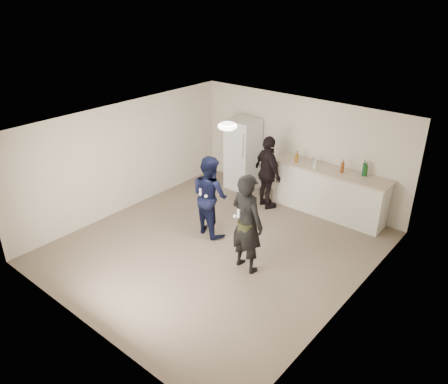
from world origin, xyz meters
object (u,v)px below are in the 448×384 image
Objects in this scene: shaker at (313,161)px; woman at (247,223)px; counter at (328,193)px; spectator at (268,173)px; fridge at (243,154)px; man at (210,196)px.

shaker is 2.94m from woman.
counter is 0.80m from shaker.
spectator is (-0.80, -0.64, -0.30)m from shaker.
spectator is at bearing -24.94° from fridge.
counter is at bearing -4.96° from shaker.
fridge is 0.95× the size of woman.
shaker reaches higher than counter.
spectator is (0.25, 1.73, 0.01)m from man.
man is (0.88, -2.26, -0.04)m from fridge.
fridge reaches higher than man.
counter is at bearing -86.54° from woman.
fridge is at bearing -56.90° from man.
spectator is at bearing -86.40° from man.
fridge is 1.95m from shaker.
woman is (2.25, -2.80, 0.05)m from fridge.
man is at bearing -123.04° from counter.
shaker is 1.06m from spectator.
fridge is at bearing -178.33° from counter.
woman is (1.37, -0.55, 0.09)m from man.
shaker is at bearing -77.29° from woman.
fridge is 10.59× the size of shaker.
woman is at bearing -83.68° from shaker.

